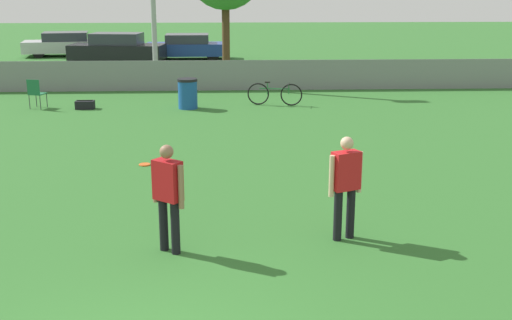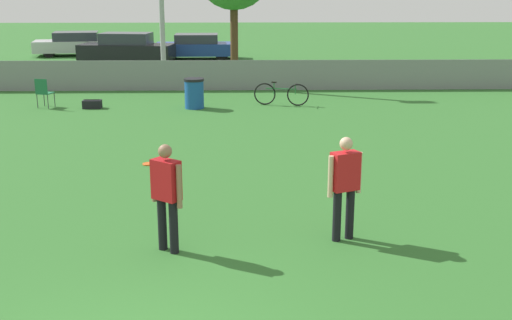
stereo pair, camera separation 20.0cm
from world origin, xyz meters
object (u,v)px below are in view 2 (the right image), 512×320
Objects in this scene: frisbee_disc at (148,164)px; parked_car_silver at (76,44)px; player_defender_red at (345,182)px; trash_bin at (194,93)px; bicycle_sideline at (281,94)px; player_thrower_red at (167,191)px; parked_car_dark at (127,49)px; parked_car_blue at (197,47)px; gear_bag_sideline at (92,104)px; folding_chair_sideline at (44,91)px.

parked_car_silver reaches higher than frisbee_disc.
trash_bin is (-3.01, 10.79, -0.46)m from player_defender_red.
frisbee_disc is at bearing -94.97° from trash_bin.
trash_bin is (-2.76, -0.44, 0.11)m from bicycle_sideline.
bicycle_sideline is 1.87× the size of trash_bin.
trash_bin is (-0.38, 11.17, -0.46)m from player_thrower_red.
bicycle_sideline is 0.37× the size of parked_car_dark.
trash_bin is 0.20× the size of parked_car_silver.
player_defender_red reaches higher than trash_bin.
player_thrower_red is at bearing -71.66° from parked_car_dark.
parked_car_blue is (-3.56, 13.07, 0.28)m from bicycle_sideline.
parked_car_dark is (-7.12, 22.69, -0.22)m from player_defender_red.
bicycle_sideline is at bearing 116.16° from player_thrower_red.
player_thrower_red is at bearing 164.55° from player_defender_red.
bicycle_sideline is 13.55m from parked_car_blue.
player_defender_red is 0.35× the size of parked_car_silver.
player_defender_red is 2.83× the size of gear_bag_sideline.
player_defender_red reaches higher than parked_car_silver.
player_defender_red is at bearing 141.65° from folding_chair_sideline.
player_thrower_red is at bearing -82.65° from parked_car_silver.
parked_car_dark is (-4.50, 23.06, -0.22)m from player_thrower_red.
frisbee_disc is 7.07m from gear_bag_sideline.
folding_chair_sideline is at bearing 175.95° from gear_bag_sideline.
parked_car_blue is (3.93, 13.34, 0.11)m from folding_chair_sideline.
trash_bin is 0.20× the size of parked_car_dark.
parked_car_blue reaches higher than bicycle_sideline.
frisbee_disc is 7.87m from folding_chair_sideline.
parked_car_silver is (-7.81, 26.60, -0.30)m from player_thrower_red.
gear_bag_sideline is 0.12× the size of parked_car_dark.
trash_bin is at bearing -63.61° from parked_car_dark.
player_defender_red reaches higher than bicycle_sideline.
gear_bag_sideline is at bearing -83.69° from parked_car_silver.
player_defender_red is 11.21m from trash_bin.
parked_car_dark reaches higher than parked_car_blue.
player_defender_red reaches higher than folding_chair_sideline.
frisbee_disc is 0.43× the size of gear_bag_sideline.
frisbee_disc is 0.14× the size of bicycle_sideline.
gear_bag_sideline is at bearing 96.25° from player_defender_red.
frisbee_disc is at bearing -81.64° from parked_car_silver.
parked_car_silver is (-10.44, 26.22, -0.30)m from player_defender_red.
player_defender_red is 24.59m from parked_car_blue.
bicycle_sideline is (7.49, 0.27, -0.17)m from folding_chair_sideline.
frisbee_disc is 0.05× the size of parked_car_dark.
trash_bin reaches higher than gear_bag_sideline.
gear_bag_sideline is 13.67m from parked_car_blue.
frisbee_disc is 0.05× the size of parked_car_silver.
player_thrower_red is 2.83× the size of gear_bag_sideline.
trash_bin is at bearing -165.60° from folding_chair_sideline.
trash_bin is at bearing -73.32° from parked_car_silver.
parked_car_silver reaches higher than trash_bin.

